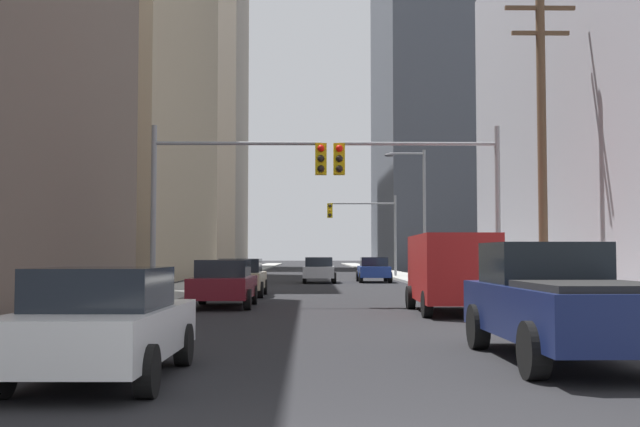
{
  "coord_description": "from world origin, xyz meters",
  "views": [
    {
      "loc": [
        -0.59,
        -5.89,
        1.7
      ],
      "look_at": [
        0.0,
        33.73,
        3.78
      ],
      "focal_mm": 43.61,
      "sensor_mm": 36.0,
      "label": 1
    }
  ],
  "objects_px": {
    "pickup_truck_navy": "(559,302)",
    "sedan_white": "(103,323)",
    "traffic_signal_near_left": "(231,181)",
    "sedan_blue": "(374,269)",
    "traffic_signal_near_right": "(425,182)",
    "sedan_beige": "(241,277)",
    "sedan_silver": "(319,270)",
    "cargo_van_red": "(451,268)",
    "sedan_maroon": "(224,283)",
    "traffic_signal_far_right": "(365,221)"
  },
  "relations": [
    {
      "from": "pickup_truck_navy",
      "to": "traffic_signal_far_right",
      "type": "height_order",
      "value": "traffic_signal_far_right"
    },
    {
      "from": "sedan_white",
      "to": "traffic_signal_near_right",
      "type": "height_order",
      "value": "traffic_signal_near_right"
    },
    {
      "from": "sedan_white",
      "to": "traffic_signal_near_left",
      "type": "relative_size",
      "value": 0.7
    },
    {
      "from": "sedan_white",
      "to": "sedan_silver",
      "type": "bearing_deg",
      "value": 84.56
    },
    {
      "from": "sedan_maroon",
      "to": "traffic_signal_near_left",
      "type": "xyz_separation_m",
      "value": [
        0.14,
        0.73,
        3.36
      ]
    },
    {
      "from": "sedan_silver",
      "to": "traffic_signal_near_left",
      "type": "xyz_separation_m",
      "value": [
        -3.22,
        -20.58,
        3.36
      ]
    },
    {
      "from": "sedan_white",
      "to": "sedan_blue",
      "type": "relative_size",
      "value": 1.0
    },
    {
      "from": "sedan_white",
      "to": "traffic_signal_near_left",
      "type": "height_order",
      "value": "traffic_signal_near_left"
    },
    {
      "from": "sedan_beige",
      "to": "traffic_signal_near_right",
      "type": "xyz_separation_m",
      "value": [
        6.61,
        -5.72,
        3.35
      ]
    },
    {
      "from": "sedan_beige",
      "to": "traffic_signal_near_left",
      "type": "relative_size",
      "value": 0.7
    },
    {
      "from": "pickup_truck_navy",
      "to": "sedan_white",
      "type": "height_order",
      "value": "pickup_truck_navy"
    },
    {
      "from": "sedan_maroon",
      "to": "sedan_beige",
      "type": "relative_size",
      "value": 1.0
    },
    {
      "from": "sedan_beige",
      "to": "sedan_blue",
      "type": "bearing_deg",
      "value": 66.93
    },
    {
      "from": "sedan_blue",
      "to": "sedan_silver",
      "type": "xyz_separation_m",
      "value": [
        -3.33,
        -0.85,
        0.0
      ]
    },
    {
      "from": "sedan_beige",
      "to": "sedan_maroon",
      "type": "bearing_deg",
      "value": -89.99
    },
    {
      "from": "traffic_signal_far_right",
      "to": "sedan_maroon",
      "type": "bearing_deg",
      "value": -102.33
    },
    {
      "from": "cargo_van_red",
      "to": "sedan_white",
      "type": "bearing_deg",
      "value": -120.08
    },
    {
      "from": "pickup_truck_navy",
      "to": "sedan_blue",
      "type": "height_order",
      "value": "pickup_truck_navy"
    },
    {
      "from": "pickup_truck_navy",
      "to": "traffic_signal_far_right",
      "type": "relative_size",
      "value": 0.9
    },
    {
      "from": "sedan_maroon",
      "to": "traffic_signal_near_left",
      "type": "bearing_deg",
      "value": 79.11
    },
    {
      "from": "sedan_maroon",
      "to": "sedan_white",
      "type": "bearing_deg",
      "value": -90.19
    },
    {
      "from": "sedan_silver",
      "to": "sedan_white",
      "type": "bearing_deg",
      "value": -95.44
    },
    {
      "from": "pickup_truck_navy",
      "to": "sedan_white",
      "type": "xyz_separation_m",
      "value": [
        -6.78,
        -1.81,
        -0.16
      ]
    },
    {
      "from": "sedan_maroon",
      "to": "sedan_beige",
      "type": "height_order",
      "value": "same"
    },
    {
      "from": "cargo_van_red",
      "to": "sedan_beige",
      "type": "xyz_separation_m",
      "value": [
        -6.86,
        9.01,
        -0.52
      ]
    },
    {
      "from": "traffic_signal_near_left",
      "to": "traffic_signal_near_right",
      "type": "relative_size",
      "value": 1.0
    },
    {
      "from": "pickup_truck_navy",
      "to": "sedan_white",
      "type": "bearing_deg",
      "value": -165.05
    },
    {
      "from": "sedan_silver",
      "to": "sedan_blue",
      "type": "bearing_deg",
      "value": 14.38
    },
    {
      "from": "pickup_truck_navy",
      "to": "sedan_blue",
      "type": "xyz_separation_m",
      "value": [
        -0.04,
        34.83,
        -0.16
      ]
    },
    {
      "from": "sedan_maroon",
      "to": "traffic_signal_near_left",
      "type": "distance_m",
      "value": 3.44
    },
    {
      "from": "pickup_truck_navy",
      "to": "traffic_signal_far_right",
      "type": "distance_m",
      "value": 44.14
    },
    {
      "from": "cargo_van_red",
      "to": "sedan_beige",
      "type": "relative_size",
      "value": 1.25
    },
    {
      "from": "pickup_truck_navy",
      "to": "traffic_signal_near_right",
      "type": "relative_size",
      "value": 0.9
    },
    {
      "from": "sedan_blue",
      "to": "traffic_signal_near_right",
      "type": "height_order",
      "value": "traffic_signal_near_right"
    },
    {
      "from": "pickup_truck_navy",
      "to": "traffic_signal_near_left",
      "type": "xyz_separation_m",
      "value": [
        -6.59,
        13.4,
        3.2
      ]
    },
    {
      "from": "sedan_white",
      "to": "sedan_silver",
      "type": "distance_m",
      "value": 35.95
    },
    {
      "from": "sedan_white",
      "to": "traffic_signal_near_right",
      "type": "xyz_separation_m",
      "value": [
        6.65,
        15.21,
        3.35
      ]
    },
    {
      "from": "pickup_truck_navy",
      "to": "traffic_signal_near_right",
      "type": "xyz_separation_m",
      "value": [
        -0.13,
        13.4,
        3.19
      ]
    },
    {
      "from": "sedan_blue",
      "to": "traffic_signal_near_right",
      "type": "bearing_deg",
      "value": -90.23
    },
    {
      "from": "sedan_beige",
      "to": "traffic_signal_near_left",
      "type": "bearing_deg",
      "value": -88.59
    },
    {
      "from": "pickup_truck_navy",
      "to": "traffic_signal_near_left",
      "type": "height_order",
      "value": "traffic_signal_near_left"
    },
    {
      "from": "pickup_truck_navy",
      "to": "cargo_van_red",
      "type": "distance_m",
      "value": 10.12
    },
    {
      "from": "sedan_maroon",
      "to": "sedan_blue",
      "type": "height_order",
      "value": "same"
    },
    {
      "from": "sedan_beige",
      "to": "sedan_white",
      "type": "bearing_deg",
      "value": -90.13
    },
    {
      "from": "sedan_beige",
      "to": "traffic_signal_near_right",
      "type": "distance_m",
      "value": 9.36
    },
    {
      "from": "pickup_truck_navy",
      "to": "traffic_signal_near_left",
      "type": "bearing_deg",
      "value": 116.19
    },
    {
      "from": "pickup_truck_navy",
      "to": "sedan_maroon",
      "type": "distance_m",
      "value": 14.35
    },
    {
      "from": "sedan_beige",
      "to": "traffic_signal_near_left",
      "type": "distance_m",
      "value": 6.64
    },
    {
      "from": "pickup_truck_navy",
      "to": "traffic_signal_near_right",
      "type": "distance_m",
      "value": 13.77
    },
    {
      "from": "pickup_truck_navy",
      "to": "sedan_silver",
      "type": "relative_size",
      "value": 1.27
    }
  ]
}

